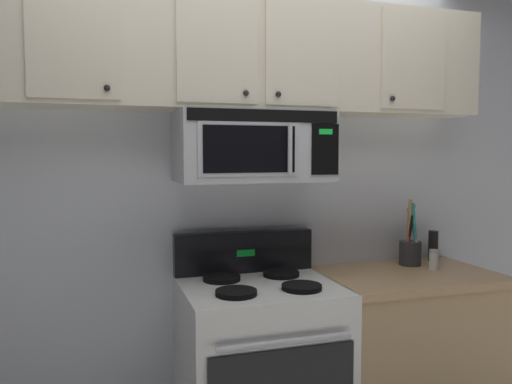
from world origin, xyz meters
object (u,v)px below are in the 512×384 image
object	(u,v)px
over_range_microwave	(253,147)
salt_shaker	(434,260)
utensil_crock_charcoal	(410,249)
stove_range	(260,370)
pepper_mill	(433,246)

from	to	relation	value
over_range_microwave	salt_shaker	xyz separation A→B (m)	(1.02, -0.09, -0.62)
over_range_microwave	utensil_crock_charcoal	world-z (taller)	over_range_microwave
stove_range	over_range_microwave	bearing A→B (deg)	90.14
pepper_mill	utensil_crock_charcoal	bearing A→B (deg)	-165.63
utensil_crock_charcoal	over_range_microwave	bearing A→B (deg)	-177.43
over_range_microwave	salt_shaker	distance (m)	1.20
utensil_crock_charcoal	pepper_mill	xyz separation A→B (m)	(0.19, 0.05, -0.00)
stove_range	utensil_crock_charcoal	size ratio (longest dim) A/B	2.89
utensil_crock_charcoal	salt_shaker	size ratio (longest dim) A/B	3.51
stove_range	salt_shaker	bearing A→B (deg)	1.35
over_range_microwave	pepper_mill	world-z (taller)	over_range_microwave
salt_shaker	pepper_mill	size ratio (longest dim) A/B	0.60
stove_range	over_range_microwave	world-z (taller)	over_range_microwave
salt_shaker	pepper_mill	xyz separation A→B (m)	(0.13, 0.18, 0.04)
stove_range	over_range_microwave	distance (m)	1.11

